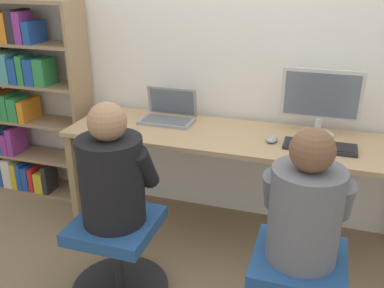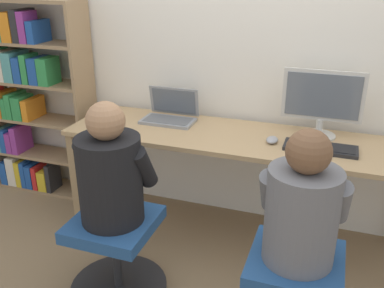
{
  "view_description": "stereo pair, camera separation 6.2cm",
  "coord_description": "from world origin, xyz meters",
  "px_view_note": "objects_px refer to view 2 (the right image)",
  "views": [
    {
      "loc": [
        0.51,
        -2.21,
        1.77
      ],
      "look_at": [
        -0.23,
        0.07,
        0.77
      ],
      "focal_mm": 40.0,
      "sensor_mm": 36.0,
      "label": 1
    },
    {
      "loc": [
        0.56,
        -2.19,
        1.77
      ],
      "look_at": [
        -0.23,
        0.07,
        0.77
      ],
      "focal_mm": 40.0,
      "sensor_mm": 36.0,
      "label": 2
    }
  ],
  "objects_px": {
    "person_at_laptop": "(110,172)",
    "keyboard": "(320,148)",
    "bookshelf": "(26,98)",
    "laptop": "(170,114)",
    "office_chair_right": "(116,254)",
    "desktop_monitor": "(322,103)",
    "person_at_monitor": "(302,207)"
  },
  "relations": [
    {
      "from": "desktop_monitor",
      "to": "person_at_monitor",
      "type": "xyz_separation_m",
      "value": [
        -0.0,
        -0.91,
        -0.22
      ]
    },
    {
      "from": "desktop_monitor",
      "to": "office_chair_right",
      "type": "distance_m",
      "value": 1.52
    },
    {
      "from": "bookshelf",
      "to": "office_chair_right",
      "type": "bearing_deg",
      "value": -35.73
    },
    {
      "from": "office_chair_right",
      "to": "bookshelf",
      "type": "distance_m",
      "value": 1.65
    },
    {
      "from": "laptop",
      "to": "person_at_laptop",
      "type": "distance_m",
      "value": 0.87
    },
    {
      "from": "laptop",
      "to": "person_at_laptop",
      "type": "height_order",
      "value": "person_at_laptop"
    },
    {
      "from": "laptop",
      "to": "bookshelf",
      "type": "xyz_separation_m",
      "value": [
        -1.26,
        0.04,
        -0.01
      ]
    },
    {
      "from": "person_at_laptop",
      "to": "person_at_monitor",
      "type": "bearing_deg",
      "value": -0.95
    },
    {
      "from": "laptop",
      "to": "office_chair_right",
      "type": "relative_size",
      "value": 0.65
    },
    {
      "from": "keyboard",
      "to": "office_chair_right",
      "type": "distance_m",
      "value": 1.33
    },
    {
      "from": "person_at_laptop",
      "to": "keyboard",
      "type": "bearing_deg",
      "value": 33.79
    },
    {
      "from": "office_chair_right",
      "to": "person_at_monitor",
      "type": "relative_size",
      "value": 0.86
    },
    {
      "from": "keyboard",
      "to": "bookshelf",
      "type": "distance_m",
      "value": 2.3
    },
    {
      "from": "keyboard",
      "to": "person_at_laptop",
      "type": "relative_size",
      "value": 0.63
    },
    {
      "from": "person_at_laptop",
      "to": "office_chair_right",
      "type": "bearing_deg",
      "value": -90.0
    },
    {
      "from": "keyboard",
      "to": "bookshelf",
      "type": "xyz_separation_m",
      "value": [
        -2.28,
        0.22,
        0.02
      ]
    },
    {
      "from": "office_chair_right",
      "to": "keyboard",
      "type": "bearing_deg",
      "value": 33.98
    },
    {
      "from": "office_chair_right",
      "to": "person_at_laptop",
      "type": "height_order",
      "value": "person_at_laptop"
    },
    {
      "from": "keyboard",
      "to": "person_at_monitor",
      "type": "height_order",
      "value": "person_at_monitor"
    },
    {
      "from": "desktop_monitor",
      "to": "person_at_monitor",
      "type": "height_order",
      "value": "desktop_monitor"
    },
    {
      "from": "office_chair_right",
      "to": "bookshelf",
      "type": "bearing_deg",
      "value": 144.27
    },
    {
      "from": "bookshelf",
      "to": "person_at_laptop",
      "type": "bearing_deg",
      "value": -35.59
    },
    {
      "from": "person_at_monitor",
      "to": "bookshelf",
      "type": "relative_size",
      "value": 0.42
    },
    {
      "from": "person_at_laptop",
      "to": "bookshelf",
      "type": "bearing_deg",
      "value": 144.41
    },
    {
      "from": "laptop",
      "to": "office_chair_right",
      "type": "bearing_deg",
      "value": -89.3
    },
    {
      "from": "desktop_monitor",
      "to": "person_at_laptop",
      "type": "xyz_separation_m",
      "value": [
        -0.99,
        -0.9,
        -0.22
      ]
    },
    {
      "from": "laptop",
      "to": "keyboard",
      "type": "distance_m",
      "value": 1.05
    },
    {
      "from": "desktop_monitor",
      "to": "office_chair_right",
      "type": "bearing_deg",
      "value": -137.72
    },
    {
      "from": "office_chair_right",
      "to": "desktop_monitor",
      "type": "bearing_deg",
      "value": 42.28
    },
    {
      "from": "laptop",
      "to": "bookshelf",
      "type": "bearing_deg",
      "value": 178.1
    },
    {
      "from": "laptop",
      "to": "desktop_monitor",
      "type": "bearing_deg",
      "value": 1.79
    },
    {
      "from": "person_at_monitor",
      "to": "person_at_laptop",
      "type": "bearing_deg",
      "value": 179.05
    }
  ]
}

